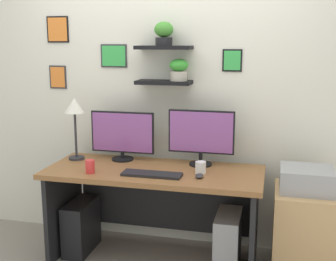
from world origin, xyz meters
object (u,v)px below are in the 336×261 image
(printer, at_px, (307,180))
(desk_lamp, at_px, (75,111))
(desk, at_px, (156,193))
(computer_tower_left, at_px, (81,226))
(keyboard, at_px, (152,174))
(computer_tower_right, at_px, (228,242))
(monitor_left, at_px, (122,135))
(computer_mouse, at_px, (199,176))
(pen_cup, at_px, (90,166))
(coffee_mug, at_px, (201,167))
(monitor_right, at_px, (201,135))
(drawer_cabinet, at_px, (303,232))

(printer, bearing_deg, desk_lamp, 178.23)
(desk, bearing_deg, computer_tower_left, -175.98)
(keyboard, bearing_deg, computer_tower_right, 12.75)
(monitor_left, distance_m, computer_tower_right, 1.20)
(computer_mouse, relative_size, pen_cup, 0.90)
(coffee_mug, bearing_deg, pen_cup, -166.86)
(monitor_left, distance_m, coffee_mug, 0.75)
(printer, bearing_deg, desk, -178.61)
(printer, distance_m, computer_tower_left, 1.84)
(computer_mouse, relative_size, coffee_mug, 1.00)
(pen_cup, relative_size, computer_tower_right, 0.22)
(desk_lamp, height_order, coffee_mug, desk_lamp)
(desk, height_order, monitor_right, monitor_right)
(computer_mouse, relative_size, computer_tower_right, 0.20)
(computer_mouse, distance_m, desk_lamp, 1.18)
(desk, bearing_deg, drawer_cabinet, 1.39)
(computer_mouse, bearing_deg, drawer_cabinet, 15.12)
(coffee_mug, height_order, printer, coffee_mug)
(computer_tower_right, bearing_deg, printer, 11.06)
(computer_mouse, xyz_separation_m, desk_lamp, (-1.08, 0.26, 0.39))
(pen_cup, distance_m, printer, 1.60)
(desk_lamp, relative_size, coffee_mug, 5.70)
(keyboard, distance_m, coffee_mug, 0.37)
(monitor_right, bearing_deg, desk_lamp, -175.72)
(monitor_right, bearing_deg, drawer_cabinet, -9.50)
(desk, distance_m, computer_tower_right, 0.67)
(computer_mouse, relative_size, desk_lamp, 0.18)
(coffee_mug, height_order, computer_tower_left, coffee_mug)
(keyboard, height_order, printer, printer)
(monitor_left, xyz_separation_m, computer_tower_right, (0.91, -0.24, -0.73))
(coffee_mug, xyz_separation_m, computer_tower_left, (-1.00, 0.02, -0.58))
(pen_cup, bearing_deg, drawer_cabinet, 10.12)
(monitor_right, relative_size, computer_mouse, 5.81)
(pen_cup, xyz_separation_m, computer_tower_left, (-0.19, 0.21, -0.59))
(monitor_right, bearing_deg, desk, -153.68)
(keyboard, height_order, desk_lamp, desk_lamp)
(computer_tower_left, bearing_deg, coffee_mug, -1.20)
(desk, bearing_deg, desk_lamp, 173.20)
(keyboard, xyz_separation_m, computer_mouse, (0.35, 0.03, 0.01))
(computer_tower_right, bearing_deg, drawer_cabinet, 11.06)
(monitor_left, height_order, drawer_cabinet, monitor_left)
(computer_tower_right, bearing_deg, coffee_mug, 176.26)
(monitor_right, distance_m, computer_mouse, 0.41)
(desk, xyz_separation_m, drawer_cabinet, (1.13, 0.03, -0.22))
(desk, height_order, pen_cup, pen_cup)
(desk_lamp, distance_m, computer_tower_right, 1.60)
(desk, relative_size, monitor_right, 3.18)
(coffee_mug, bearing_deg, desk_lamp, 172.07)
(pen_cup, xyz_separation_m, drawer_cabinet, (1.57, 0.28, -0.48))
(keyboard, xyz_separation_m, computer_tower_right, (0.56, 0.13, -0.53))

